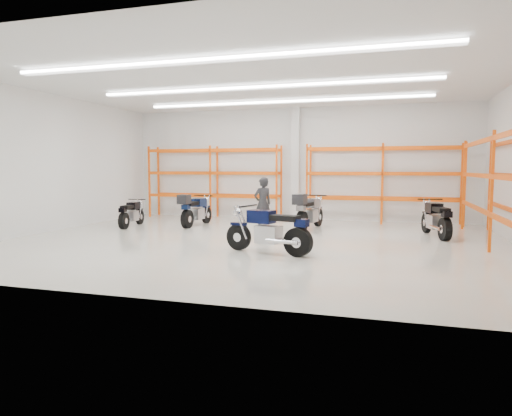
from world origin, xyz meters
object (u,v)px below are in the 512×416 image
(motorcycle_back_a, at_px, (131,214))
(motorcycle_back_c, at_px, (308,212))
(structural_column, at_px, (295,164))
(motorcycle_main, at_px, (271,232))
(standing_man, at_px, (263,204))
(motorcycle_back_d, at_px, (436,220))
(motorcycle_back_b, at_px, (195,211))

(motorcycle_back_a, height_order, motorcycle_back_c, motorcycle_back_c)
(motorcycle_back_a, distance_m, structural_column, 6.74)
(motorcycle_main, relative_size, motorcycle_back_a, 1.19)
(motorcycle_main, bearing_deg, standing_man, 108.44)
(standing_man, bearing_deg, motorcycle_back_c, 155.04)
(motorcycle_back_c, xyz_separation_m, motorcycle_back_d, (3.99, -0.52, -0.07))
(motorcycle_back_a, xyz_separation_m, motorcycle_back_c, (6.14, 1.03, 0.15))
(motorcycle_main, bearing_deg, motorcycle_back_d, 44.32)
(motorcycle_back_b, bearing_deg, motorcycle_back_a, -158.52)
(motorcycle_back_d, relative_size, structural_column, 0.50)
(motorcycle_back_d, relative_size, standing_man, 1.27)
(motorcycle_main, relative_size, standing_man, 1.31)
(motorcycle_main, height_order, motorcycle_back_b, motorcycle_back_b)
(motorcycle_main, height_order, standing_man, standing_man)
(motorcycle_back_b, distance_m, motorcycle_back_c, 4.07)
(motorcycle_back_b, height_order, motorcycle_back_c, motorcycle_back_c)
(motorcycle_main, distance_m, motorcycle_back_d, 5.73)
(motorcycle_back_a, xyz_separation_m, standing_man, (4.70, 0.51, 0.44))
(motorcycle_back_a, bearing_deg, motorcycle_back_d, 2.92)
(motorcycle_back_a, height_order, structural_column, structural_column)
(structural_column, bearing_deg, motorcycle_back_b, -132.94)
(motorcycle_back_b, bearing_deg, standing_man, -6.78)
(motorcycle_main, height_order, motorcycle_back_c, motorcycle_back_c)
(motorcycle_back_d, distance_m, standing_man, 5.45)
(motorcycle_back_c, relative_size, standing_man, 1.37)
(motorcycle_back_b, bearing_deg, structural_column, 47.06)
(motorcycle_main, distance_m, structural_column, 7.78)
(motorcycle_back_b, distance_m, motorcycle_back_d, 8.06)
(motorcycle_back_d, bearing_deg, motorcycle_back_b, 177.86)
(motorcycle_main, height_order, motorcycle_back_d, motorcycle_main)
(motorcycle_back_b, relative_size, structural_column, 0.51)
(motorcycle_back_a, bearing_deg, standing_man, 6.16)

